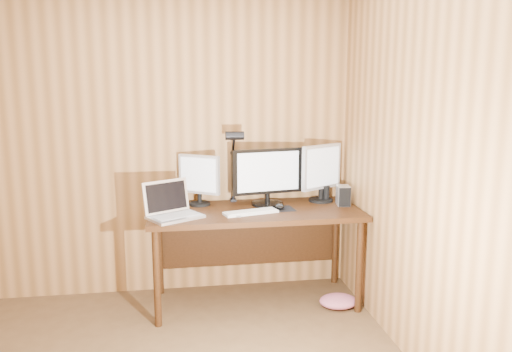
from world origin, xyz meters
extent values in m
plane|color=#A06C3A|center=(0.00, 2.00, 1.25)|extent=(4.00, 0.00, 4.00)
plane|color=#A06C3A|center=(1.75, 0.00, 1.25)|extent=(0.00, 4.00, 4.00)
cube|color=#321A0A|center=(0.93, 1.63, 0.73)|extent=(1.60, 0.70, 0.04)
cube|color=#321A0A|center=(0.93, 1.95, 0.45)|extent=(1.48, 0.02, 0.51)
cylinder|color=#321A0A|center=(0.19, 1.34, 0.35)|extent=(0.05, 0.05, 0.71)
cylinder|color=#321A0A|center=(0.19, 1.92, 0.35)|extent=(0.05, 0.05, 0.71)
cylinder|color=#321A0A|center=(1.67, 1.34, 0.35)|extent=(0.05, 0.05, 0.71)
cylinder|color=#321A0A|center=(1.67, 1.92, 0.35)|extent=(0.05, 0.05, 0.71)
cylinder|color=black|center=(1.05, 1.76, 0.76)|extent=(0.25, 0.25, 0.02)
cylinder|color=black|center=(1.05, 1.76, 0.81)|extent=(0.04, 0.04, 0.07)
cube|color=black|center=(1.05, 1.76, 1.02)|extent=(0.57, 0.14, 0.36)
cube|color=silver|center=(1.05, 1.74, 1.02)|extent=(0.50, 0.09, 0.31)
cylinder|color=black|center=(0.52, 1.84, 0.76)|extent=(0.17, 0.17, 0.02)
cylinder|color=black|center=(0.52, 1.84, 0.81)|extent=(0.03, 0.03, 0.07)
cube|color=silver|center=(0.52, 1.84, 1.00)|extent=(0.31, 0.22, 0.31)
cube|color=silver|center=(0.51, 1.83, 1.00)|extent=(0.26, 0.17, 0.26)
cylinder|color=black|center=(1.50, 1.82, 0.76)|extent=(0.20, 0.20, 0.02)
cylinder|color=black|center=(1.50, 1.82, 0.81)|extent=(0.04, 0.04, 0.09)
cube|color=silver|center=(1.50, 1.82, 1.04)|extent=(0.37, 0.25, 0.36)
cube|color=silver|center=(1.52, 1.80, 1.04)|extent=(0.31, 0.19, 0.31)
cube|color=silver|center=(0.33, 1.47, 0.76)|extent=(0.44, 0.40, 0.02)
cube|color=silver|center=(0.27, 1.58, 0.89)|extent=(0.34, 0.23, 0.24)
cube|color=black|center=(0.27, 1.58, 0.89)|extent=(0.29, 0.19, 0.20)
cube|color=#B2B2B7|center=(0.33, 1.47, 0.77)|extent=(0.34, 0.29, 0.00)
cube|color=white|center=(0.88, 1.52, 0.76)|extent=(0.42, 0.22, 0.02)
cube|color=white|center=(0.88, 1.52, 0.77)|extent=(0.39, 0.19, 0.00)
cube|color=black|center=(1.12, 1.61, 0.75)|extent=(0.23, 0.20, 0.00)
ellipsoid|color=black|center=(1.12, 1.61, 0.77)|extent=(0.07, 0.12, 0.04)
cube|color=silver|center=(1.64, 1.67, 0.83)|extent=(0.11, 0.15, 0.15)
cube|color=black|center=(1.63, 1.60, 0.83)|extent=(0.09, 0.02, 0.15)
cube|color=silver|center=(0.79, 1.47, 0.76)|extent=(0.08, 0.11, 0.01)
cube|color=black|center=(0.79, 1.47, 0.76)|extent=(0.06, 0.07, 0.00)
cylinder|color=black|center=(1.55, 1.82, 0.81)|extent=(0.05, 0.05, 0.13)
cube|color=black|center=(0.80, 1.94, 0.74)|extent=(0.05, 0.06, 0.06)
cylinder|color=black|center=(0.80, 1.94, 0.95)|extent=(0.03, 0.03, 0.40)
sphere|color=black|center=(0.80, 1.94, 1.15)|extent=(0.04, 0.04, 0.04)
cylinder|color=black|center=(0.80, 1.88, 1.23)|extent=(0.02, 0.14, 0.17)
cylinder|color=black|center=(0.80, 1.80, 1.30)|extent=(0.14, 0.07, 0.07)
camera|label=1|loc=(0.37, -2.02, 1.69)|focal=35.00mm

